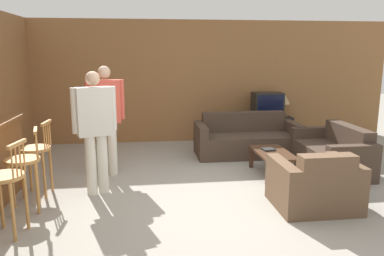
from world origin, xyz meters
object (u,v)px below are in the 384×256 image
object	(u,v)px
book_on_table	(268,149)
bar_chair_far	(37,154)
person_by_counter	(95,126)
bar_chair_near	(6,184)
tv_unit	(266,129)
couch_far	(247,140)
coffee_table	(273,155)
bar_chair_mid	(24,166)
person_by_window	(106,115)
loveseat_right	(333,154)
tv	(267,105)
armchair_near	(315,186)
table_lamp	(285,100)

from	to	relation	value
book_on_table	bar_chair_far	bearing A→B (deg)	-171.44
book_on_table	person_by_counter	world-z (taller)	person_by_counter
bar_chair_near	tv_unit	bearing A→B (deg)	43.02
bar_chair_near	book_on_table	world-z (taller)	bar_chair_near
couch_far	coffee_table	xyz separation A→B (m)	(0.07, -1.28, 0.04)
couch_far	book_on_table	size ratio (longest dim) A/B	9.18
bar_chair_mid	coffee_table	world-z (taller)	bar_chair_mid
bar_chair_mid	person_by_window	bearing A→B (deg)	56.07
coffee_table	loveseat_right	bearing A→B (deg)	6.68
coffee_table	bar_chair_near	bearing A→B (deg)	-155.58
coffee_table	tv_unit	bearing A→B (deg)	74.12
book_on_table	coffee_table	bearing A→B (deg)	-69.49
tv	bar_chair_far	bearing A→B (deg)	-147.01
person_by_window	person_by_counter	world-z (taller)	person_by_window
bar_chair_mid	tv	distance (m)	5.20
bar_chair_mid	loveseat_right	xyz separation A→B (m)	(4.53, 1.07, -0.29)
bar_chair_mid	person_by_counter	distance (m)	1.01
bar_chair_mid	book_on_table	xyz separation A→B (m)	(3.41, 1.05, -0.18)
bar_chair_far	armchair_near	distance (m)	3.67
couch_far	tv	size ratio (longest dim) A/B	3.11
table_lamp	bar_chair_near	bearing A→B (deg)	-139.53
person_by_counter	coffee_table	bearing A→B (deg)	9.73
tv_unit	book_on_table	size ratio (longest dim) A/B	4.93
armchair_near	tv	size ratio (longest dim) A/B	1.58
bar_chair_near	person_by_counter	xyz separation A→B (m)	(0.79, 1.11, 0.37)
armchair_near	bar_chair_mid	bearing A→B (deg)	174.35
tv_unit	book_on_table	bearing A→B (deg)	-107.58
coffee_table	person_by_window	distance (m)	2.69
bar_chair_near	bar_chair_far	distance (m)	1.16
bar_chair_mid	table_lamp	world-z (taller)	table_lamp
tv_unit	person_by_counter	bearing A→B (deg)	-140.63
bar_chair_far	person_by_counter	world-z (taller)	person_by_counter
bar_chair_near	couch_far	bearing A→B (deg)	40.11
bar_chair_mid	bar_chair_far	size ratio (longest dim) A/B	1.00
loveseat_right	bar_chair_far	bearing A→B (deg)	-173.27
couch_far	coffee_table	distance (m)	1.28
bar_chair_far	table_lamp	distance (m)	5.22
couch_far	tv	world-z (taller)	tv
table_lamp	person_by_window	xyz separation A→B (m)	(-3.61, -1.91, 0.07)
bar_chair_near	table_lamp	bearing A→B (deg)	40.47
bar_chair_mid	tv	world-z (taller)	tv
tv	tv_unit	bearing A→B (deg)	90.00
book_on_table	bar_chair_near	bearing A→B (deg)	-153.88
loveseat_right	table_lamp	size ratio (longest dim) A/B	3.07
armchair_near	person_by_counter	size ratio (longest dim) A/B	0.58
person_by_window	bar_chair_near	bearing A→B (deg)	-114.38
tv_unit	armchair_near	bearing A→B (deg)	-98.72
armchair_near	table_lamp	distance (m)	3.72
loveseat_right	table_lamp	world-z (taller)	table_lamp
couch_far	bar_chair_far	bearing A→B (deg)	-153.47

